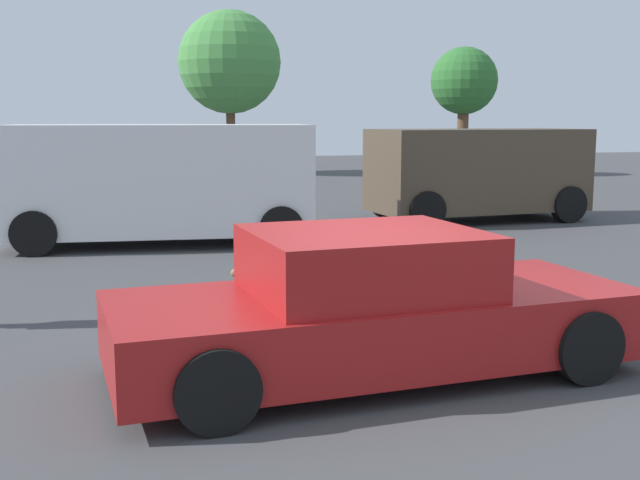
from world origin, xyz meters
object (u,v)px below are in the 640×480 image
at_px(van_white, 162,180).
at_px(suv_dark, 477,171).
at_px(sedan_foreground, 372,309).
at_px(dog, 258,274).

xyz_separation_m(van_white, suv_dark, (6.89, 1.59, -0.06)).
relative_size(sedan_foreground, van_white, 0.88).
distance_m(sedan_foreground, dog, 3.57).
height_order(sedan_foreground, van_white, van_white).
relative_size(sedan_foreground, dog, 6.98).
bearing_deg(van_white, dog, -72.55).
bearing_deg(sedan_foreground, suv_dark, 54.50).
distance_m(dog, van_white, 4.58).
height_order(dog, van_white, van_white).
bearing_deg(van_white, suv_dark, 17.59).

